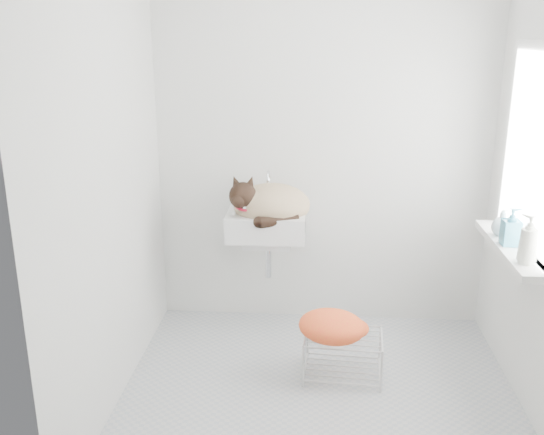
# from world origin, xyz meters

# --- Properties ---
(floor) EXTENTS (2.20, 2.00, 0.02)m
(floor) POSITION_xyz_m (0.00, 0.00, 0.00)
(floor) COLOR #9BA1A9
(floor) RESTS_ON ground
(back_wall) EXTENTS (2.20, 0.02, 2.50)m
(back_wall) POSITION_xyz_m (0.00, 1.00, 1.25)
(back_wall) COLOR silver
(back_wall) RESTS_ON ground
(left_wall) EXTENTS (0.02, 2.00, 2.50)m
(left_wall) POSITION_xyz_m (-1.10, 0.00, 1.25)
(left_wall) COLOR silver
(left_wall) RESTS_ON ground
(window_glass) EXTENTS (0.01, 0.80, 1.00)m
(window_glass) POSITION_xyz_m (1.09, 0.20, 1.35)
(window_glass) COLOR white
(window_glass) RESTS_ON right_wall
(window_frame) EXTENTS (0.04, 0.90, 1.10)m
(window_frame) POSITION_xyz_m (1.07, 0.20, 1.35)
(window_frame) COLOR white
(window_frame) RESTS_ON right_wall
(windowsill) EXTENTS (0.16, 0.88, 0.04)m
(windowsill) POSITION_xyz_m (1.01, 0.20, 0.83)
(windowsill) COLOR white
(windowsill) RESTS_ON right_wall
(sink) EXTENTS (0.49, 0.43, 0.20)m
(sink) POSITION_xyz_m (-0.35, 0.74, 0.85)
(sink) COLOR white
(sink) RESTS_ON back_wall
(faucet) EXTENTS (0.18, 0.13, 0.18)m
(faucet) POSITION_xyz_m (-0.35, 0.92, 0.99)
(faucet) COLOR silver
(faucet) RESTS_ON sink
(cat) EXTENTS (0.53, 0.45, 0.32)m
(cat) POSITION_xyz_m (-0.34, 0.72, 0.89)
(cat) COLOR tan
(cat) RESTS_ON sink
(wire_rack) EXTENTS (0.46, 0.34, 0.26)m
(wire_rack) POSITION_xyz_m (0.14, 0.22, 0.15)
(wire_rack) COLOR silver
(wire_rack) RESTS_ON floor
(towel) EXTENTS (0.45, 0.37, 0.16)m
(towel) POSITION_xyz_m (0.07, 0.17, 0.29)
(towel) COLOR orange
(towel) RESTS_ON wire_rack
(bottle_a) EXTENTS (0.11, 0.11, 0.21)m
(bottle_a) POSITION_xyz_m (1.00, -0.07, 0.85)
(bottle_a) COLOR white
(bottle_a) RESTS_ON windowsill
(bottle_b) EXTENTS (0.09, 0.09, 0.20)m
(bottle_b) POSITION_xyz_m (1.00, 0.20, 0.85)
(bottle_b) COLOR teal
(bottle_b) RESTS_ON windowsill
(bottle_c) EXTENTS (0.13, 0.13, 0.15)m
(bottle_c) POSITION_xyz_m (1.00, 0.36, 0.85)
(bottle_c) COLOR silver
(bottle_c) RESTS_ON windowsill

